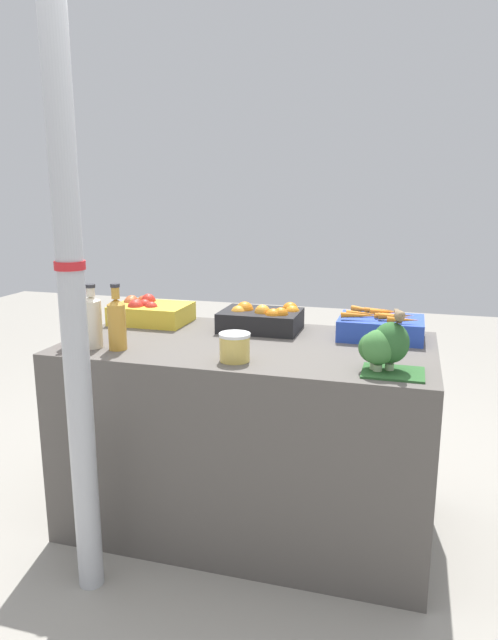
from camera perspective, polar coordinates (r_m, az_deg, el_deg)
The scene contains 12 objects.
ground_plane at distance 2.81m, azimuth -0.00°, elevation -19.21°, with size 10.00×10.00×0.00m, color gray.
market_table at distance 2.61m, azimuth -0.00°, elevation -11.29°, with size 1.57×0.83×0.85m, color #56514C.
support_pole at distance 2.07m, azimuth -17.27°, elevation 2.19°, with size 0.11×0.11×2.26m.
apple_crate at distance 2.88m, azimuth -9.99°, elevation 0.86°, with size 0.37×0.27×0.13m.
orange_crate at distance 2.68m, azimuth 1.33°, elevation 0.16°, with size 0.37×0.27×0.13m.
carrot_crate at distance 2.60m, azimuth 13.05°, elevation -0.65°, with size 0.37×0.27×0.13m.
broccoli_pile at distance 2.10m, azimuth 13.28°, elevation -2.63°, with size 0.24×0.18×0.19m.
juice_bottle_ruby at distance 2.51m, azimuth -17.32°, elevation -0.19°, with size 0.06×0.06×0.25m.
juice_bottle_cloudy at distance 2.46m, azimuth -15.39°, elevation -0.05°, with size 0.08×0.08×0.27m.
juice_bottle_amber at distance 2.40m, azimuth -13.07°, elevation -0.23°, with size 0.07×0.07×0.28m.
pickle_jar at distance 2.19m, azimuth -1.44°, elevation -2.71°, with size 0.12×0.12×0.11m.
sparrow_bird at distance 2.07m, azimuth 14.83°, elevation 0.42°, with size 0.05×0.14×0.05m.
Camera 1 is at (0.66, -2.29, 1.49)m, focal length 32.00 mm.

